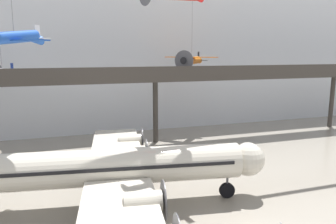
{
  "coord_description": "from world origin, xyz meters",
  "views": [
    {
      "loc": [
        -12.15,
        -15.99,
        12.15
      ],
      "look_at": [
        -4.14,
        8.22,
        7.52
      ],
      "focal_mm": 35.0,
      "sensor_mm": 36.0,
      "label": 1
    }
  ],
  "objects_px": {
    "suspended_plane_orange_highwing": "(192,60)",
    "airliner_silver_main": "(107,168)",
    "suspended_plane_white_twin": "(2,73)",
    "suspended_plane_blue_trainer": "(14,37)"
  },
  "relations": [
    {
      "from": "suspended_plane_orange_highwing",
      "to": "airliner_silver_main",
      "type": "bearing_deg",
      "value": 5.54
    },
    {
      "from": "airliner_silver_main",
      "to": "suspended_plane_white_twin",
      "type": "relative_size",
      "value": 2.41
    },
    {
      "from": "airliner_silver_main",
      "to": "suspended_plane_orange_highwing",
      "type": "bearing_deg",
      "value": 60.37
    },
    {
      "from": "suspended_plane_orange_highwing",
      "to": "suspended_plane_blue_trainer",
      "type": "distance_m",
      "value": 26.44
    },
    {
      "from": "airliner_silver_main",
      "to": "suspended_plane_blue_trainer",
      "type": "relative_size",
      "value": 3.42
    },
    {
      "from": "suspended_plane_blue_trainer",
      "to": "suspended_plane_white_twin",
      "type": "bearing_deg",
      "value": -126.48
    },
    {
      "from": "suspended_plane_white_twin",
      "to": "suspended_plane_orange_highwing",
      "type": "height_order",
      "value": "suspended_plane_orange_highwing"
    },
    {
      "from": "airliner_silver_main",
      "to": "suspended_plane_white_twin",
      "type": "height_order",
      "value": "suspended_plane_white_twin"
    },
    {
      "from": "airliner_silver_main",
      "to": "suspended_plane_blue_trainer",
      "type": "xyz_separation_m",
      "value": [
        -6.22,
        2.9,
        10.04
      ]
    },
    {
      "from": "airliner_silver_main",
      "to": "suspended_plane_white_twin",
      "type": "distance_m",
      "value": 22.53
    }
  ]
}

